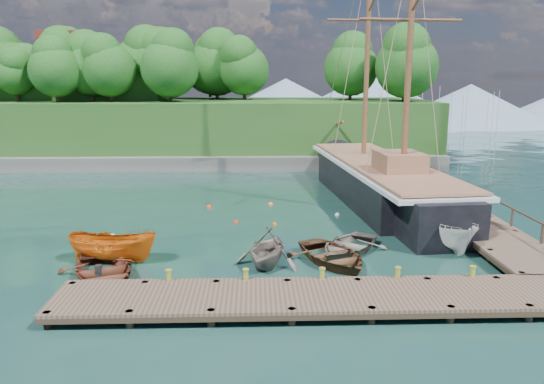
{
  "coord_description": "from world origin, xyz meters",
  "views": [
    {
      "loc": [
        -0.64,
        -24.65,
        8.4
      ],
      "look_at": [
        0.35,
        4.51,
        2.0
      ],
      "focal_mm": 35.0,
      "sensor_mm": 36.0,
      "label": 1
    }
  ],
  "objects_px": {
    "rowboat_1": "(267,265)",
    "rowboat_2": "(332,263)",
    "cabin_boat_white": "(445,247)",
    "schooner": "(380,185)",
    "rowboat_0": "(103,280)",
    "motorboat_orange": "(114,262)",
    "rowboat_3": "(348,252)"
  },
  "relations": [
    {
      "from": "rowboat_1",
      "to": "rowboat_2",
      "type": "bearing_deg",
      "value": 20.27
    },
    {
      "from": "cabin_boat_white",
      "to": "schooner",
      "type": "height_order",
      "value": "schooner"
    },
    {
      "from": "rowboat_0",
      "to": "rowboat_2",
      "type": "distance_m",
      "value": 10.1
    },
    {
      "from": "rowboat_2",
      "to": "motorboat_orange",
      "type": "distance_m",
      "value": 10.09
    },
    {
      "from": "rowboat_1",
      "to": "rowboat_3",
      "type": "height_order",
      "value": "rowboat_1"
    },
    {
      "from": "rowboat_0",
      "to": "rowboat_1",
      "type": "distance_m",
      "value": 7.12
    },
    {
      "from": "rowboat_3",
      "to": "schooner",
      "type": "distance_m",
      "value": 11.36
    },
    {
      "from": "rowboat_2",
      "to": "cabin_boat_white",
      "type": "xyz_separation_m",
      "value": [
        6.0,
        2.05,
        0.0
      ]
    },
    {
      "from": "rowboat_1",
      "to": "rowboat_3",
      "type": "bearing_deg",
      "value": 39.79
    },
    {
      "from": "motorboat_orange",
      "to": "schooner",
      "type": "relative_size",
      "value": 0.15
    },
    {
      "from": "rowboat_1",
      "to": "schooner",
      "type": "height_order",
      "value": "schooner"
    },
    {
      "from": "rowboat_0",
      "to": "motorboat_orange",
      "type": "height_order",
      "value": "motorboat_orange"
    },
    {
      "from": "rowboat_0",
      "to": "cabin_boat_white",
      "type": "bearing_deg",
      "value": -9.91
    },
    {
      "from": "rowboat_1",
      "to": "schooner",
      "type": "bearing_deg",
      "value": 73.58
    },
    {
      "from": "schooner",
      "to": "rowboat_3",
      "type": "bearing_deg",
      "value": -116.04
    },
    {
      "from": "rowboat_1",
      "to": "motorboat_orange",
      "type": "distance_m",
      "value": 7.1
    },
    {
      "from": "motorboat_orange",
      "to": "rowboat_3",
      "type": "bearing_deg",
      "value": -74.99
    },
    {
      "from": "schooner",
      "to": "rowboat_1",
      "type": "bearing_deg",
      "value": -128.3
    },
    {
      "from": "rowboat_0",
      "to": "schooner",
      "type": "bearing_deg",
      "value": 19.36
    },
    {
      "from": "rowboat_0",
      "to": "rowboat_1",
      "type": "bearing_deg",
      "value": -10.53
    },
    {
      "from": "rowboat_2",
      "to": "schooner",
      "type": "bearing_deg",
      "value": 44.7
    },
    {
      "from": "rowboat_0",
      "to": "rowboat_1",
      "type": "relative_size",
      "value": 1.35
    },
    {
      "from": "rowboat_2",
      "to": "rowboat_3",
      "type": "relative_size",
      "value": 1.07
    },
    {
      "from": "rowboat_0",
      "to": "schooner",
      "type": "relative_size",
      "value": 0.17
    },
    {
      "from": "rowboat_3",
      "to": "motorboat_orange",
      "type": "xyz_separation_m",
      "value": [
        -11.05,
        -1.08,
        0.0
      ]
    },
    {
      "from": "rowboat_2",
      "to": "rowboat_3",
      "type": "distance_m",
      "value": 1.79
    },
    {
      "from": "rowboat_3",
      "to": "schooner",
      "type": "xyz_separation_m",
      "value": [
        4.04,
        10.55,
        1.16
      ]
    },
    {
      "from": "rowboat_1",
      "to": "rowboat_3",
      "type": "distance_m",
      "value": 4.31
    },
    {
      "from": "rowboat_2",
      "to": "rowboat_0",
      "type": "bearing_deg",
      "value": 167.33
    },
    {
      "from": "schooner",
      "to": "rowboat_2",
      "type": "bearing_deg",
      "value": -117.65
    },
    {
      "from": "rowboat_1",
      "to": "motorboat_orange",
      "type": "height_order",
      "value": "rowboat_1"
    },
    {
      "from": "rowboat_1",
      "to": "motorboat_orange",
      "type": "relative_size",
      "value": 0.84
    }
  ]
}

